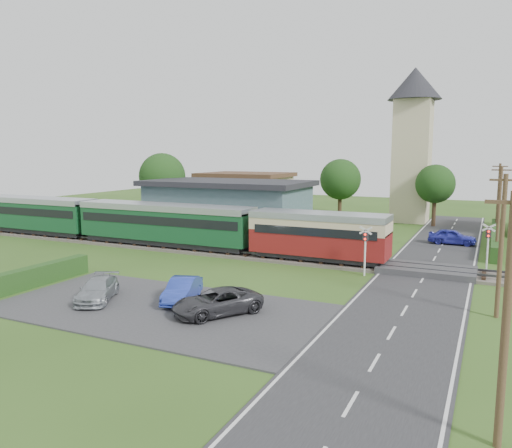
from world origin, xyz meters
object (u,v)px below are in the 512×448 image
at_px(equipment_hut, 126,219).
at_px(car_park_dark, 217,302).
at_px(car_on_road, 452,237).
at_px(car_park_blue, 182,290).
at_px(crossing_signal_near, 365,244).
at_px(car_park_silver, 98,290).
at_px(train, 135,220).
at_px(crossing_signal_far, 488,240).
at_px(pedestrian_far, 135,226).
at_px(station_building, 228,207).
at_px(church_tower, 413,133).
at_px(house_west, 246,194).
at_px(pedestrian_near, 251,233).

distance_m(equipment_hut, car_park_dark, 25.96).
bearing_deg(car_on_road, car_park_dark, 160.94).
height_order(car_park_blue, car_park_dark, car_park_dark).
distance_m(crossing_signal_near, car_park_silver, 16.75).
relative_size(train, crossing_signal_near, 13.18).
xyz_separation_m(crossing_signal_far, pedestrian_far, (-29.90, 0.13, -0.92)).
relative_size(station_building, crossing_signal_far, 4.88).
bearing_deg(church_tower, pedestrian_far, -132.21).
bearing_deg(pedestrian_far, house_west, -11.76).
bearing_deg(pedestrian_far, church_tower, -50.34).
height_order(car_on_road, car_park_blue, car_on_road).
distance_m(car_on_road, car_park_dark, 27.17).
height_order(car_on_road, car_park_silver, car_on_road).
bearing_deg(station_building, crossing_signal_near, -34.81).
relative_size(equipment_hut, station_building, 0.16).
bearing_deg(pedestrian_far, station_building, -52.35).
xyz_separation_m(car_park_blue, pedestrian_near, (-3.41, 15.45, 0.59)).
distance_m(car_on_road, pedestrian_near, 17.68).
bearing_deg(crossing_signal_near, church_tower, 92.82).
xyz_separation_m(church_tower, pedestrian_far, (-21.30, -23.48, -9.00)).
distance_m(car_park_silver, pedestrian_near, 17.30).
xyz_separation_m(equipment_hut, car_on_road, (28.71, 8.82, -1.02)).
height_order(car_park_dark, pedestrian_near, pedestrian_near).
height_order(equipment_hut, station_building, station_building).
distance_m(church_tower, car_on_road, 17.84).
bearing_deg(house_west, church_tower, 8.53).
bearing_deg(crossing_signal_far, car_park_silver, -138.43).
distance_m(station_building, car_on_road, 21.02).
xyz_separation_m(crossing_signal_near, pedestrian_far, (-22.70, 4.93, -0.92)).
bearing_deg(pedestrian_near, car_park_blue, 90.84).
xyz_separation_m(train, car_on_road, (25.02, 12.02, -1.45)).
bearing_deg(train, car_on_road, 25.66).
height_order(equipment_hut, car_park_blue, equipment_hut).
bearing_deg(equipment_hut, car_on_road, 17.08).
bearing_deg(car_on_road, crossing_signal_far, -163.07).
distance_m(car_park_blue, pedestrian_near, 15.83).
height_order(equipment_hut, pedestrian_near, equipment_hut).
distance_m(station_building, car_park_blue, 23.39).
bearing_deg(church_tower, car_park_dark, -94.69).
xyz_separation_m(car_park_dark, pedestrian_near, (-6.19, 16.56, 0.59)).
bearing_deg(train, crossing_signal_near, -6.63).
xyz_separation_m(car_on_road, car_park_dark, (-8.96, -25.65, -0.02)).
bearing_deg(car_on_road, house_west, 67.07).
xyz_separation_m(train, house_west, (-0.69, 23.00, 0.61)).
xyz_separation_m(car_park_dark, pedestrian_far, (-18.05, 16.15, 0.52)).
bearing_deg(church_tower, car_on_road, -67.80).
height_order(crossing_signal_far, pedestrian_far, crossing_signal_far).
relative_size(crossing_signal_near, pedestrian_near, 1.93).
bearing_deg(car_park_dark, house_west, 147.88).
xyz_separation_m(station_building, church_tower, (15.00, 17.01, 7.53)).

